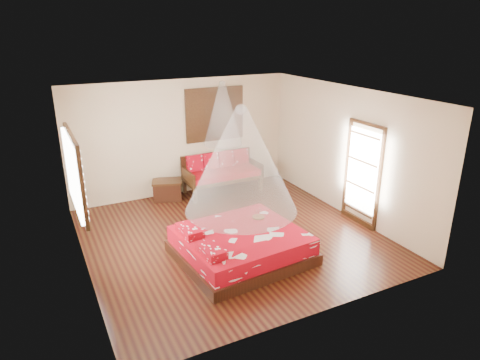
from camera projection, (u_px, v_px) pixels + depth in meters
name	position (u px, v px, depth m)	size (l,w,h in m)	color
room	(231.00, 170.00, 8.06)	(5.54, 5.54, 2.84)	black
bed	(240.00, 245.00, 7.67)	(2.32, 2.13, 0.64)	black
daybed	(221.00, 171.00, 10.73)	(1.90, 0.85, 0.97)	black
storage_chest	(167.00, 190.00, 10.29)	(0.82, 0.70, 0.48)	black
shutter_panel	(215.00, 114.00, 10.54)	(1.52, 0.06, 1.32)	black
window_left	(76.00, 173.00, 6.99)	(0.10, 1.74, 1.34)	black
glazed_door	(362.00, 174.00, 8.82)	(0.08, 1.02, 2.16)	black
wine_tray	(258.00, 215.00, 8.16)	(0.23, 0.23, 0.19)	brown
mosquito_net_main	(241.00, 160.00, 7.14)	(1.94, 1.94, 1.80)	white
mosquito_net_daybed	(223.00, 114.00, 10.11)	(0.92, 0.92, 1.50)	white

